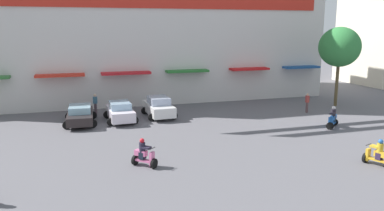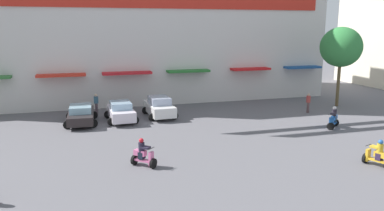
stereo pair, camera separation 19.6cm
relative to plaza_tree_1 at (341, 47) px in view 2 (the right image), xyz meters
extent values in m
plane|color=#5E5C61|center=(-15.41, -12.02, -5.33)|extent=(128.00, 128.00, 0.00)
cube|color=silver|center=(-15.41, 10.80, -0.04)|extent=(34.38, 11.63, 10.58)
cube|color=red|center=(-15.41, 4.92, 3.94)|extent=(31.63, 0.12, 1.15)
cube|color=red|center=(-23.86, 4.43, -2.18)|extent=(3.96, 1.10, 0.20)
cube|color=red|center=(-18.39, 4.43, -2.18)|extent=(4.26, 1.10, 0.20)
cube|color=#276F2D|center=(-12.83, 4.43, -2.18)|extent=(3.91, 1.10, 0.20)
cube|color=red|center=(-6.62, 4.43, -2.18)|extent=(3.82, 1.10, 0.20)
cube|color=#1C4A8D|center=(-0.92, 4.43, -2.18)|extent=(3.72, 1.10, 0.20)
cylinder|color=brown|center=(0.00, 0.00, -3.28)|extent=(0.28, 0.28, 4.10)
ellipsoid|color=#327F3D|center=(0.00, 0.00, 0.02)|extent=(3.58, 3.77, 3.53)
cube|color=#292222|center=(-22.46, -0.12, -4.75)|extent=(2.01, 4.53, 0.64)
cube|color=#8DB6C9|center=(-22.46, -0.12, -4.19)|extent=(1.65, 2.30, 0.48)
cylinder|color=black|center=(-23.29, 1.30, -5.03)|extent=(0.61, 0.19, 0.60)
cylinder|color=black|center=(-21.50, 1.22, -5.03)|extent=(0.61, 0.19, 0.60)
cylinder|color=black|center=(-23.42, -1.45, -5.03)|extent=(0.61, 0.19, 0.60)
cylinder|color=black|center=(-21.63, -1.54, -5.03)|extent=(0.61, 0.19, 0.60)
cube|color=silver|center=(-19.53, -0.17, -4.69)|extent=(1.84, 4.10, 0.74)
cube|color=#96B8D1|center=(-19.53, -0.17, -4.08)|extent=(1.54, 2.07, 0.49)
cylinder|color=black|center=(-20.42, 1.07, -5.03)|extent=(0.60, 0.18, 0.60)
cylinder|color=black|center=(-18.70, 1.11, -5.03)|extent=(0.60, 0.18, 0.60)
cylinder|color=black|center=(-20.35, -1.45, -5.03)|extent=(0.60, 0.18, 0.60)
cylinder|color=black|center=(-18.63, -1.40, -5.03)|extent=(0.60, 0.18, 0.60)
cube|color=silver|center=(-16.38, 0.46, -4.67)|extent=(1.88, 4.22, 0.79)
cube|color=#A1ADC6|center=(-16.38, 0.46, -3.99)|extent=(1.57, 2.13, 0.56)
cylinder|color=black|center=(-17.30, 1.72, -5.03)|extent=(0.60, 0.18, 0.60)
cylinder|color=black|center=(-15.55, 1.78, -5.03)|extent=(0.60, 0.18, 0.60)
cylinder|color=black|center=(-17.22, -0.86, -5.03)|extent=(0.60, 0.18, 0.60)
cylinder|color=black|center=(-15.47, -0.81, -5.03)|extent=(0.60, 0.18, 0.60)
cylinder|color=black|center=(-19.06, -10.79, -5.07)|extent=(0.46, 0.47, 0.52)
cylinder|color=black|center=(-19.90, -9.98, -5.07)|extent=(0.46, 0.47, 0.52)
cube|color=pink|center=(-19.48, -10.38, -5.01)|extent=(0.93, 0.91, 0.10)
cube|color=pink|center=(-19.63, -10.24, -4.63)|extent=(0.68, 0.67, 0.28)
cube|color=pink|center=(-19.14, -10.71, -4.83)|extent=(0.32, 0.33, 0.69)
cylinder|color=black|center=(-19.12, -10.72, -4.29)|extent=(0.39, 0.40, 0.04)
cube|color=black|center=(-19.56, -10.30, -4.75)|extent=(0.42, 0.42, 0.36)
cylinder|color=#262134|center=(-19.56, -10.30, -4.32)|extent=(0.45, 0.45, 0.50)
sphere|color=red|center=(-19.56, -10.30, -3.96)|extent=(0.25, 0.25, 0.25)
cube|color=#262134|center=(-19.38, -10.48, -4.29)|extent=(0.55, 0.55, 0.10)
cylinder|color=black|center=(-5.71, -6.97, -5.07)|extent=(0.44, 0.49, 0.52)
cylinder|color=black|center=(-4.70, -6.11, -5.07)|extent=(0.44, 0.49, 0.52)
cube|color=#1E55A2|center=(-5.20, -6.54, -5.01)|extent=(1.07, 0.96, 0.10)
cube|color=#1E55A2|center=(-5.02, -6.39, -4.60)|extent=(0.76, 0.71, 0.28)
cube|color=#1E55A2|center=(-5.61, -6.88, -4.82)|extent=(0.31, 0.33, 0.71)
cylinder|color=black|center=(-5.63, -6.90, -4.26)|extent=(0.36, 0.42, 0.04)
cube|color=#253441|center=(-5.10, -6.45, -4.72)|extent=(0.42, 0.43, 0.36)
cylinder|color=#29252E|center=(-5.10, -6.45, -4.28)|extent=(0.45, 0.45, 0.53)
sphere|color=silver|center=(-5.10, -6.45, -3.90)|extent=(0.25, 0.25, 0.25)
cube|color=#29252E|center=(-5.32, -6.64, -4.25)|extent=(0.56, 0.54, 0.10)
cylinder|color=black|center=(-8.10, -13.21, -5.07)|extent=(0.54, 0.32, 0.52)
cube|color=gold|center=(-7.89, -13.76, -5.01)|extent=(0.63, 1.07, 0.10)
cube|color=gold|center=(-7.82, -13.96, -4.66)|extent=(0.51, 0.73, 0.28)
cube|color=gold|center=(-8.06, -13.32, -4.86)|extent=(0.35, 0.24, 0.66)
cylinder|color=black|center=(-8.06, -13.30, -4.32)|extent=(0.50, 0.22, 0.04)
cube|color=#2D203B|center=(-7.85, -13.88, -4.78)|extent=(0.40, 0.37, 0.36)
cylinder|color=gold|center=(-7.85, -13.88, -4.36)|extent=(0.41, 0.41, 0.49)
sphere|color=#265CA7|center=(-7.85, -13.88, -4.01)|extent=(0.25, 0.25, 0.25)
cube|color=gold|center=(-7.94, -13.63, -4.33)|extent=(0.47, 0.53, 0.10)
cylinder|color=brown|center=(-4.08, -1.64, -4.89)|extent=(0.30, 0.30, 0.88)
cylinder|color=#9A3733|center=(-4.08, -1.64, -4.18)|extent=(0.49, 0.49, 0.55)
sphere|color=tan|center=(-4.08, -1.64, -3.80)|extent=(0.20, 0.20, 0.20)
cylinder|color=#4E3F47|center=(-21.20, 2.97, -4.88)|extent=(0.30, 0.30, 0.90)
cylinder|color=#3A647E|center=(-21.20, 2.97, -4.16)|extent=(0.48, 0.48, 0.56)
sphere|color=tan|center=(-21.20, 2.97, -3.76)|extent=(0.24, 0.24, 0.24)
camera|label=1|loc=(-22.63, -29.12, 1.74)|focal=35.91mm
camera|label=2|loc=(-22.44, -29.17, 1.74)|focal=35.91mm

